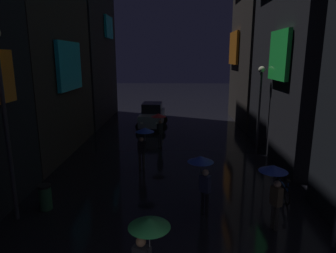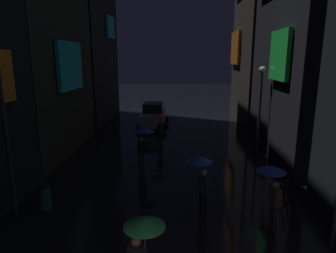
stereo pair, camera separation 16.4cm
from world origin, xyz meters
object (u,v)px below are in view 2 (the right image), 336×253
(pedestrian_foreground_left_green, at_px, (142,237))
(trash_bin, at_px, (44,196))
(bicycle_parked_at_storefront, at_px, (283,189))
(pedestrian_midstreet_left_blue, at_px, (144,137))
(pedestrian_midstreet_centre_blue, at_px, (272,180))
(streetlamp_left_near, at_px, (3,107))
(pedestrian_far_right_red, at_px, (159,121))
(streetlamp_right_far, at_px, (260,100))
(car_distant, at_px, (153,115))
(pedestrian_near_crossing_blue, at_px, (200,169))

(pedestrian_foreground_left_green, relative_size, trash_bin, 2.28)
(bicycle_parked_at_storefront, bearing_deg, pedestrian_midstreet_left_blue, 153.77)
(pedestrian_midstreet_left_blue, distance_m, bicycle_parked_at_storefront, 6.51)
(pedestrian_midstreet_centre_blue, bearing_deg, pedestrian_midstreet_left_blue, 132.75)
(trash_bin, bearing_deg, streetlamp_left_near, -134.99)
(pedestrian_foreground_left_green, distance_m, trash_bin, 5.97)
(pedestrian_far_right_red, xyz_separation_m, streetlamp_right_far, (5.61, -1.06, 1.45))
(pedestrian_midstreet_centre_blue, height_order, streetlamp_left_near, streetlamp_left_near)
(pedestrian_midstreet_left_blue, xyz_separation_m, pedestrian_foreground_left_green, (0.90, -8.13, 0.00))
(car_distant, distance_m, streetlamp_left_near, 14.58)
(pedestrian_far_right_red, bearing_deg, pedestrian_foreground_left_green, -88.17)
(pedestrian_midstreet_centre_blue, relative_size, streetlamp_left_near, 0.34)
(pedestrian_near_crossing_blue, distance_m, pedestrian_midstreet_centre_blue, 2.33)
(pedestrian_midstreet_centre_blue, distance_m, trash_bin, 7.92)
(pedestrian_foreground_left_green, distance_m, bicycle_parked_at_storefront, 7.29)
(streetlamp_right_far, relative_size, streetlamp_left_near, 0.78)
(pedestrian_midstreet_left_blue, xyz_separation_m, streetlamp_right_far, (6.13, 2.70, 1.45))
(pedestrian_foreground_left_green, bearing_deg, streetlamp_right_far, 64.25)
(streetlamp_left_near, xyz_separation_m, trash_bin, (0.70, 0.70, -3.39))
(streetlamp_right_far, bearing_deg, car_distant, 134.73)
(pedestrian_near_crossing_blue, xyz_separation_m, pedestrian_midstreet_centre_blue, (2.17, -0.84, 0.00))
(pedestrian_near_crossing_blue, relative_size, bicycle_parked_at_storefront, 1.16)
(pedestrian_midstreet_left_blue, distance_m, pedestrian_midstreet_centre_blue, 6.76)
(pedestrian_midstreet_left_blue, relative_size, pedestrian_foreground_left_green, 1.00)
(pedestrian_midstreet_centre_blue, xyz_separation_m, bicycle_parked_at_storefront, (1.14, 2.15, -1.28))
(pedestrian_midstreet_left_blue, relative_size, streetlamp_left_near, 0.34)
(streetlamp_right_far, distance_m, streetlamp_left_near, 12.42)
(bicycle_parked_at_storefront, bearing_deg, pedestrian_foreground_left_green, -132.25)
(trash_bin, bearing_deg, pedestrian_midstreet_left_blue, 51.17)
(pedestrian_midstreet_left_blue, xyz_separation_m, streetlamp_left_near, (-3.87, -4.64, 2.19))
(streetlamp_left_near, bearing_deg, trash_bin, 45.01)
(car_distant, relative_size, trash_bin, 4.50)
(pedestrian_midstreet_left_blue, relative_size, pedestrian_midstreet_centre_blue, 1.00)
(trash_bin, bearing_deg, pedestrian_near_crossing_blue, -1.97)
(streetlamp_right_far, bearing_deg, pedestrian_midstreet_left_blue, -156.25)
(pedestrian_midstreet_left_blue, distance_m, streetlamp_left_near, 6.43)
(car_distant, bearing_deg, trash_bin, -102.35)
(pedestrian_midstreet_left_blue, height_order, streetlamp_right_far, streetlamp_right_far)
(pedestrian_foreground_left_green, xyz_separation_m, streetlamp_left_near, (-4.78, 3.49, 2.19))
(pedestrian_far_right_red, bearing_deg, streetlamp_left_near, -117.64)
(pedestrian_far_right_red, distance_m, streetlamp_right_far, 5.88)
(pedestrian_far_right_red, height_order, streetlamp_left_near, streetlamp_left_near)
(pedestrian_far_right_red, height_order, pedestrian_midstreet_centre_blue, same)
(pedestrian_midstreet_left_blue, height_order, pedestrian_foreground_left_green, same)
(pedestrian_far_right_red, height_order, trash_bin, pedestrian_far_right_red)
(pedestrian_far_right_red, xyz_separation_m, pedestrian_near_crossing_blue, (1.90, -7.88, 0.00))
(pedestrian_midstreet_centre_blue, height_order, pedestrian_foreground_left_green, same)
(streetlamp_right_far, height_order, streetlamp_left_near, streetlamp_left_near)
(pedestrian_far_right_red, bearing_deg, bicycle_parked_at_storefront, -51.64)
(bicycle_parked_at_storefront, height_order, streetlamp_left_near, streetlamp_left_near)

